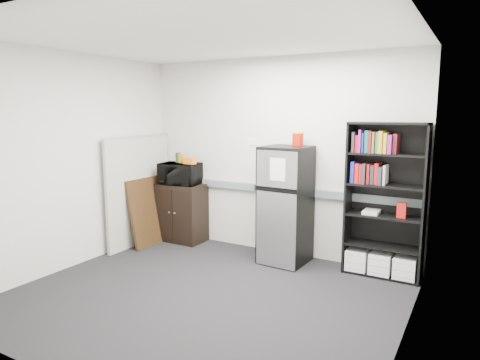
{
  "coord_description": "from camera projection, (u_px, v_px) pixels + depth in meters",
  "views": [
    {
      "loc": [
        2.49,
        -3.61,
        1.98
      ],
      "look_at": [
        -0.07,
        0.9,
        1.14
      ],
      "focal_mm": 32.0,
      "sensor_mm": 36.0,
      "label": 1
    }
  ],
  "objects": [
    {
      "name": "cabinet",
      "position": [
        182.0,
        212.0,
        6.55
      ],
      "size": [
        0.71,
        0.47,
        0.88
      ],
      "color": "black",
      "rests_on": "floor"
    },
    {
      "name": "electrical_raceway",
      "position": [
        274.0,
        189.0,
        5.95
      ],
      "size": [
        3.92,
        0.05,
        0.1
      ],
      "primitive_type": "cube",
      "color": "slate",
      "rests_on": "wall_back"
    },
    {
      "name": "coffee_can",
      "position": [
        298.0,
        138.0,
        5.49
      ],
      "size": [
        0.15,
        0.15,
        0.2
      ],
      "color": "#AB1407",
      "rests_on": "refrigerator"
    },
    {
      "name": "snack_bag",
      "position": [
        190.0,
        161.0,
        6.3
      ],
      "size": [
        0.18,
        0.1,
        0.1
      ],
      "primitive_type": "cube",
      "rotation": [
        0.0,
        0.0,
        -0.03
      ],
      "color": "orange",
      "rests_on": "microwave"
    },
    {
      "name": "wall_note",
      "position": [
        253.0,
        142.0,
        6.04
      ],
      "size": [
        0.14,
        0.0,
        0.1
      ],
      "primitive_type": "cube",
      "color": "white",
      "rests_on": "wall_back"
    },
    {
      "name": "microwave",
      "position": [
        180.0,
        174.0,
        6.44
      ],
      "size": [
        0.63,
        0.47,
        0.32
      ],
      "primitive_type": "imported",
      "rotation": [
        0.0,
        0.0,
        0.15
      ],
      "color": "black",
      "rests_on": "cabinet"
    },
    {
      "name": "floor",
      "position": [
        205.0,
        296.0,
        4.62
      ],
      "size": [
        4.0,
        4.0,
        0.0
      ],
      "primitive_type": "plane",
      "color": "black",
      "rests_on": "ground"
    },
    {
      "name": "wall_left",
      "position": [
        72.0,
        161.0,
        5.38
      ],
      "size": [
        0.02,
        3.5,
        2.7
      ],
      "primitive_type": "cube",
      "color": "silver",
      "rests_on": "floor"
    },
    {
      "name": "refrigerator",
      "position": [
        285.0,
        205.0,
        5.57
      ],
      "size": [
        0.61,
        0.63,
        1.53
      ],
      "rotation": [
        0.0,
        0.0,
        -0.06
      ],
      "color": "black",
      "rests_on": "floor"
    },
    {
      "name": "wall_right",
      "position": [
        409.0,
        190.0,
        3.43
      ],
      "size": [
        0.02,
        3.5,
        2.7
      ],
      "primitive_type": "cube",
      "color": "silver",
      "rests_on": "floor"
    },
    {
      "name": "cubicle_partition",
      "position": [
        139.0,
        190.0,
        6.35
      ],
      "size": [
        0.06,
        1.3,
        1.62
      ],
      "color": "#ABA498",
      "rests_on": "floor"
    },
    {
      "name": "ceiling",
      "position": [
        201.0,
        36.0,
        4.19
      ],
      "size": [
        4.0,
        3.5,
        0.02
      ],
      "primitive_type": "cube",
      "color": "white",
      "rests_on": "wall_back"
    },
    {
      "name": "wall_back",
      "position": [
        275.0,
        157.0,
        5.91
      ],
      "size": [
        4.0,
        0.02,
        2.7
      ],
      "primitive_type": "cube",
      "color": "silver",
      "rests_on": "floor"
    },
    {
      "name": "framed_poster",
      "position": [
        150.0,
        211.0,
        6.39
      ],
      "size": [
        0.23,
        0.78,
        1.0
      ],
      "rotation": [
        0.0,
        -0.18,
        0.0
      ],
      "color": "black",
      "rests_on": "floor"
    },
    {
      "name": "bookshelf",
      "position": [
        385.0,
        202.0,
        5.07
      ],
      "size": [
        0.9,
        0.34,
        1.85
      ],
      "color": "black",
      "rests_on": "floor"
    },
    {
      "name": "snack_box_c",
      "position": [
        181.0,
        158.0,
        6.43
      ],
      "size": [
        0.07,
        0.05,
        0.14
      ],
      "primitive_type": "cube",
      "rotation": [
        0.0,
        0.0,
        -0.05
      ],
      "color": "orange",
      "rests_on": "microwave"
    },
    {
      "name": "snack_box_a",
      "position": [
        178.0,
        158.0,
        6.45
      ],
      "size": [
        0.08,
        0.06,
        0.15
      ],
      "primitive_type": "cube",
      "rotation": [
        0.0,
        0.0,
        0.19
      ],
      "color": "#1D5117",
      "rests_on": "microwave"
    },
    {
      "name": "snack_box_b",
      "position": [
        178.0,
        158.0,
        6.45
      ],
      "size": [
        0.08,
        0.06,
        0.15
      ],
      "primitive_type": "cube",
      "rotation": [
        0.0,
        0.0,
        0.23
      ],
      "color": "#0C381B",
      "rests_on": "microwave"
    }
  ]
}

